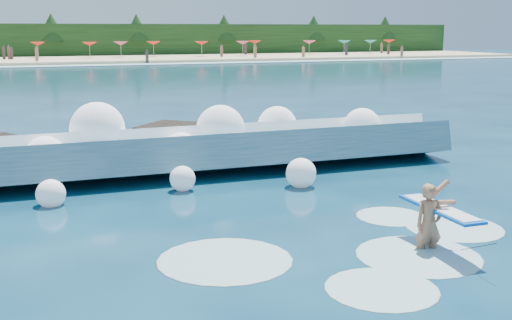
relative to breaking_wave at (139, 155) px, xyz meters
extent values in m
plane|color=#082A42|center=(0.39, -6.70, -0.59)|extent=(200.00, 200.00, 0.00)
cube|color=tan|center=(0.39, 71.30, -0.39)|extent=(140.00, 20.00, 0.40)
cube|color=silver|center=(0.39, 60.30, -0.55)|extent=(140.00, 5.00, 0.08)
cube|color=black|center=(0.39, 81.30, 1.91)|extent=(140.00, 4.00, 5.00)
cube|color=teal|center=(0.00, -0.16, -0.10)|extent=(19.75, 3.01, 1.65)
cube|color=white|center=(0.00, 0.64, 0.39)|extent=(19.75, 1.39, 0.77)
cube|color=black|center=(-1.35, 0.57, -0.25)|extent=(1.94, 1.59, 0.99)
cube|color=black|center=(1.35, 1.77, -0.11)|extent=(2.50, 2.53, 1.39)
imported|color=#A36D4C|center=(3.95, -8.63, -0.07)|extent=(0.62, 0.44, 1.60)
cube|color=blue|center=(4.23, -8.58, 0.21)|extent=(0.57, 2.20, 0.05)
cube|color=white|center=(4.23, -8.58, 0.22)|extent=(0.48, 2.02, 0.05)
cylinder|color=black|center=(4.13, -9.83, -0.14)|extent=(0.01, 0.91, 0.43)
sphere|color=white|center=(-2.63, -0.19, 0.15)|extent=(1.17, 1.17, 1.17)
sphere|color=white|center=(-1.09, 0.60, 0.73)|extent=(1.63, 1.63, 1.63)
sphere|color=white|center=(1.17, -0.43, 0.11)|extent=(1.11, 1.11, 1.11)
sphere|color=white|center=(2.61, 0.27, 0.58)|extent=(1.51, 1.51, 1.51)
sphere|color=white|center=(4.66, 0.60, 0.53)|extent=(1.29, 1.29, 1.29)
sphere|color=white|center=(7.20, -0.49, 0.53)|extent=(1.20, 1.20, 1.20)
sphere|color=white|center=(-2.66, -2.58, -0.31)|extent=(0.72, 0.72, 0.72)
sphere|color=white|center=(0.70, -2.33, -0.27)|extent=(0.69, 0.69, 0.69)
sphere|color=white|center=(3.83, -3.06, -0.22)|extent=(0.83, 0.83, 0.83)
ellipsoid|color=silver|center=(3.62, -8.82, -0.59)|extent=(2.40, 2.40, 0.12)
ellipsoid|color=silver|center=(2.11, -9.93, -0.59)|extent=(1.92, 1.92, 0.10)
ellipsoid|color=silver|center=(5.38, -7.61, -0.59)|extent=(2.11, 2.11, 0.11)
ellipsoid|color=silver|center=(0.11, -7.73, -0.59)|extent=(2.57, 2.57, 0.13)
ellipsoid|color=silver|center=(4.58, -6.38, -0.59)|extent=(1.62, 1.62, 0.08)
cone|color=red|center=(0.53, 75.29, 1.66)|extent=(2.00, 2.00, 0.50)
cone|color=red|center=(7.05, 71.94, 1.66)|extent=(2.00, 2.00, 0.50)
cone|color=#CB3B58|center=(11.42, 72.96, 1.66)|extent=(2.00, 2.00, 0.50)
cone|color=red|center=(16.31, 74.25, 1.66)|extent=(2.00, 2.00, 0.50)
cone|color=red|center=(22.80, 71.78, 1.66)|extent=(2.00, 2.00, 0.50)
cone|color=#CB3B58|center=(28.94, 71.33, 1.66)|extent=(2.00, 2.00, 0.50)
cone|color=red|center=(32.37, 75.41, 1.66)|extent=(2.00, 2.00, 0.50)
cone|color=#CB3B58|center=(39.93, 71.74, 1.66)|extent=(2.00, 2.00, 0.50)
cone|color=#15897A|center=(45.87, 71.53, 1.66)|extent=(2.00, 2.00, 0.50)
cone|color=#15897A|center=(50.69, 71.76, 1.66)|extent=(2.00, 2.00, 0.50)
cone|color=red|center=(55.63, 74.15, 1.66)|extent=(2.00, 2.00, 0.50)
cube|color=#8C664C|center=(14.92, 73.96, 0.54)|extent=(0.35, 0.22, 1.48)
cube|color=brown|center=(24.81, 68.69, 0.53)|extent=(0.35, 0.22, 1.45)
cube|color=#8C664C|center=(44.98, 67.61, 0.61)|extent=(0.35, 0.22, 1.62)
cube|color=#262633|center=(36.02, 67.85, 0.57)|extent=(0.35, 0.22, 1.53)
cube|color=#8C664C|center=(24.89, 74.81, 0.54)|extent=(0.35, 0.22, 1.47)
cube|color=brown|center=(30.17, 64.85, 0.54)|extent=(0.35, 0.22, 1.48)
cube|color=#3F332D|center=(23.22, 66.85, 0.51)|extent=(0.35, 0.22, 1.41)
cube|color=#8C664C|center=(5.59, 61.50, 0.28)|extent=(0.35, 0.22, 1.59)
cube|color=brown|center=(48.14, 74.81, 0.58)|extent=(0.35, 0.22, 1.55)
cube|color=#3F332D|center=(27.45, 63.02, 0.24)|extent=(0.35, 0.22, 1.50)
camera|label=1|loc=(-3.40, -18.51, 3.63)|focal=45.00mm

